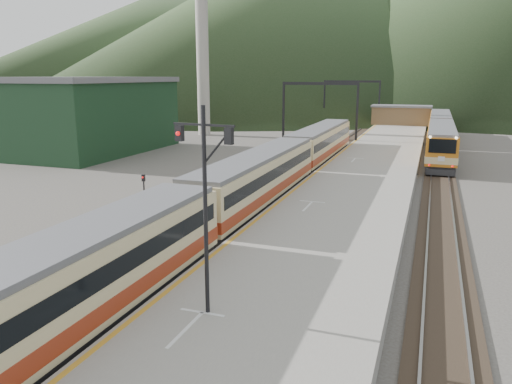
% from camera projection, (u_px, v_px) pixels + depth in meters
% --- Properties ---
extents(track_main, '(2.60, 200.00, 0.23)m').
position_uv_depth(track_main, '(313.00, 168.00, 48.21)').
color(track_main, black).
rests_on(track_main, ground).
extents(track_far, '(2.60, 200.00, 0.23)m').
position_uv_depth(track_far, '(265.00, 165.00, 49.83)').
color(track_far, black).
rests_on(track_far, ground).
extents(track_second, '(2.60, 200.00, 0.23)m').
position_uv_depth(track_second, '(440.00, 175.00, 44.47)').
color(track_second, black).
rests_on(track_second, ground).
extents(platform, '(8.00, 100.00, 1.00)m').
position_uv_depth(platform, '(370.00, 170.00, 44.45)').
color(platform, gray).
rests_on(platform, ground).
extents(gantry_near, '(9.55, 0.25, 8.00)m').
position_uv_depth(gantry_near, '(320.00, 102.00, 61.65)').
color(gantry_near, black).
rests_on(gantry_near, ground).
extents(gantry_far, '(9.55, 0.25, 8.00)m').
position_uv_depth(gantry_far, '(351.00, 95.00, 84.60)').
color(gantry_far, black).
rests_on(gantry_far, ground).
extents(warehouse, '(14.50, 20.50, 8.60)m').
position_uv_depth(warehouse, '(84.00, 114.00, 58.18)').
color(warehouse, black).
rests_on(warehouse, ground).
extents(smokestack, '(1.80, 1.80, 30.00)m').
position_uv_depth(smokestack, '(202.00, 31.00, 72.16)').
color(smokestack, '#9E998E').
rests_on(smokestack, ground).
extents(station_shed, '(9.40, 4.40, 3.10)m').
position_uv_depth(station_shed, '(401.00, 115.00, 80.70)').
color(station_shed, brown).
rests_on(station_shed, platform).
extents(hill_a, '(180.00, 180.00, 60.00)m').
position_uv_depth(hill_a, '(302.00, 19.00, 192.11)').
color(hill_a, '#2F4924').
rests_on(hill_a, ground).
extents(hill_b, '(220.00, 220.00, 75.00)m').
position_uv_depth(hill_b, '(493.00, 4.00, 204.38)').
color(hill_b, '#2F4924').
rests_on(hill_b, ground).
extents(hill_d, '(200.00, 200.00, 55.00)m').
position_uv_depth(hill_d, '(179.00, 40.00, 264.58)').
color(hill_d, '#2F4924').
rests_on(hill_d, ground).
extents(main_train, '(2.77, 56.82, 3.38)m').
position_uv_depth(main_train, '(258.00, 182.00, 32.84)').
color(main_train, '#CEBB82').
rests_on(main_train, track_main).
extents(second_train, '(2.71, 37.00, 3.31)m').
position_uv_depth(second_train, '(440.00, 134.00, 59.97)').
color(second_train, '#BA6918').
rests_on(second_train, track_second).
extents(signal_mast, '(2.19, 0.45, 6.85)m').
position_uv_depth(signal_mast, '(205.00, 190.00, 15.74)').
color(signal_mast, black).
rests_on(signal_mast, platform).
extents(short_signal_b, '(0.25, 0.20, 2.27)m').
position_uv_depth(short_signal_b, '(246.00, 168.00, 40.37)').
color(short_signal_b, black).
rests_on(short_signal_b, ground).
extents(short_signal_c, '(0.25, 0.21, 2.27)m').
position_uv_depth(short_signal_c, '(144.00, 186.00, 33.52)').
color(short_signal_c, black).
rests_on(short_signal_c, ground).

